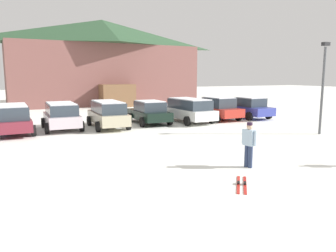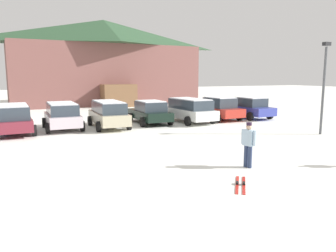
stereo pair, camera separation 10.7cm
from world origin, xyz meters
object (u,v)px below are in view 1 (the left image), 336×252
Objects in this scene: parked_blue_hatchback at (248,107)px; pair_of_skis at (242,184)px; parked_maroon_van at (13,118)px; parked_silver_wagon at (61,115)px; parked_beige_suv at (108,113)px; parked_white_suv at (189,109)px; skier_adult_in_blue_parka at (249,142)px; ski_lodge at (103,62)px; parked_red_sedan at (218,108)px; lamp_post at (323,83)px; parked_black_sedan at (149,112)px.

parked_blue_hatchback is 2.94× the size of pair_of_skis.
parked_maroon_van is 1.04× the size of parked_silver_wagon.
parked_beige_suv reaches higher than parked_white_suv.
parked_maroon_van is at bearing 124.44° from skier_adult_in_blue_parka.
parked_white_suv reaches higher than parked_silver_wagon.
parked_beige_suv is 2.99× the size of pair_of_skis.
parked_white_suv is 11.83m from skier_adult_in_blue_parka.
skier_adult_in_blue_parka is (-2.33, -29.80, -4.02)m from ski_lodge.
parked_red_sedan is 2.59× the size of skier_adult_in_blue_parka.
lamp_post is (15.93, -7.52, 2.01)m from parked_maroon_van.
parked_white_suv is 5.43m from parked_blue_hatchback.
parked_black_sedan is 0.82× the size of lamp_post.
parked_black_sedan is at bearing 168.35° from parked_white_suv.
parked_maroon_van is 0.98× the size of parked_red_sedan.
parked_beige_suv is at bearing -103.76° from ski_lodge.
pair_of_skis is (0.77, -12.73, -0.91)m from parked_beige_suv.
parked_maroon_van is 0.82× the size of lamp_post.
parked_black_sedan is at bearing 177.38° from parked_red_sedan.
ski_lodge is 26.77m from lamp_post.
parked_beige_suv is at bearing 144.26° from lamp_post.
parked_blue_hatchback reaches higher than parked_black_sedan.
parked_silver_wagon is 11.43m from parked_red_sedan.
parked_white_suv is at bearing -11.65° from parked_black_sedan.
parked_blue_hatchback is (2.73, -0.20, -0.03)m from parked_red_sedan.
parked_black_sedan reaches higher than pair_of_skis.
parked_black_sedan is at bearing 10.47° from parked_beige_suv.
parked_beige_suv is at bearing -9.88° from parked_silver_wagon.
parked_silver_wagon reaches higher than parked_blue_hatchback.
lamp_post is at bearing -25.29° from parked_maroon_van.
ski_lodge is at bearing 83.12° from pair_of_skis.
parked_maroon_van is at bearing 116.22° from pair_of_skis.
parked_red_sedan reaches higher than parked_beige_suv.
parked_red_sedan is (8.63, 0.32, -0.06)m from parked_beige_suv.
parked_silver_wagon is 5.89m from parked_black_sedan.
ski_lodge reaches higher than lamp_post.
parked_white_suv is 13.76m from pair_of_skis.
parked_white_suv is (1.40, -18.56, -4.04)m from ski_lodge.
parked_silver_wagon is 2.68× the size of pair_of_skis.
skier_adult_in_blue_parka is at bearing -94.25° from parked_black_sedan.
skier_adult_in_blue_parka reaches higher than parked_blue_hatchback.
skier_adult_in_blue_parka reaches higher than pair_of_skis.
parked_beige_suv is 8.64m from parked_red_sedan.
parked_blue_hatchback is at bearing -4.15° from parked_red_sedan.
parked_white_suv is at bearing -0.14° from parked_beige_suv.
skier_adult_in_blue_parka reaches higher than parked_black_sedan.
pair_of_skis is at bearing -99.93° from parked_black_sedan.
parked_red_sedan is 0.84× the size of lamp_post.
parked_blue_hatchback is at bearing 82.82° from lamp_post.
pair_of_skis is at bearing -74.91° from parked_silver_wagon.
ski_lodge is 19.13m from parked_red_sedan.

